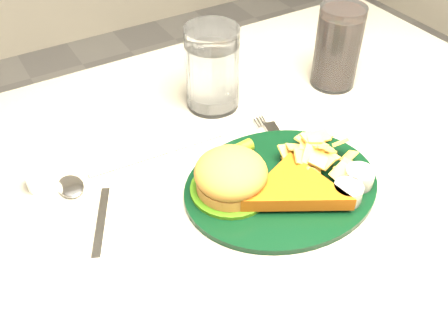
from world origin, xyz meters
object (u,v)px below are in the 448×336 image
Objects in this scene: water_glass at (212,68)px; cola_glass at (338,47)px; table at (224,328)px; fork_napkin at (295,153)px; dinner_plate at (283,171)px.

cola_glass is at bearing -13.58° from water_glass.
table is 8.15× the size of fork_napkin.
dinner_plate is 1.87× the size of fork_napkin.
dinner_plate reaches higher than fork_napkin.
water_glass is 0.22m from cola_glass.
dinner_plate is at bearing -33.95° from table.
cola_glass reaches higher than dinner_plate.
cola_glass reaches higher than table.
table is 8.43× the size of cola_glass.
dinner_plate is at bearing -143.80° from cola_glass.
fork_napkin is (0.04, -0.18, -0.06)m from water_glass.
dinner_plate is 0.08m from fork_napkin.
dinner_plate is (0.07, -0.04, 0.41)m from table.
water_glass is at bearing 116.12° from fork_napkin.
cola_glass is at bearing 23.10° from table.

